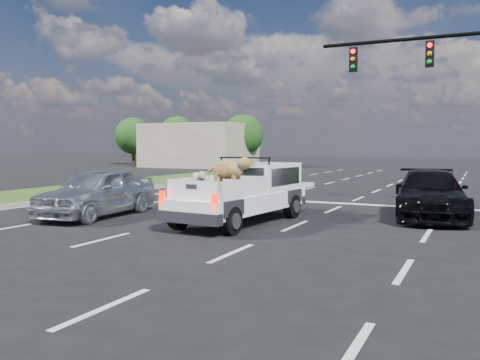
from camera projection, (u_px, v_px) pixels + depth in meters
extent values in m
plane|color=black|center=(163.00, 246.00, 11.47)|extent=(160.00, 160.00, 0.00)
cube|color=silver|center=(137.00, 205.00, 19.14)|extent=(0.12, 60.00, 0.01)
cube|color=silver|center=(219.00, 211.00, 17.62)|extent=(0.12, 60.00, 0.01)
cube|color=silver|center=(316.00, 217.00, 16.11)|extent=(0.12, 60.00, 0.01)
cube|color=silver|center=(434.00, 224.00, 14.60)|extent=(0.12, 60.00, 0.01)
cube|color=silver|center=(66.00, 201.00, 20.67)|extent=(0.15, 60.00, 0.01)
cube|color=silver|center=(304.00, 201.00, 20.46)|extent=(17.00, 0.45, 0.01)
cube|color=#204415|center=(19.00, 197.00, 21.84)|extent=(5.00, 60.00, 0.10)
cube|color=gray|center=(62.00, 199.00, 20.78)|extent=(0.15, 60.00, 0.14)
cylinder|color=black|center=(445.00, 36.00, 18.28)|extent=(9.00, 0.14, 0.14)
cube|color=black|center=(430.00, 54.00, 18.53)|extent=(0.30, 0.18, 0.95)
sphere|color=red|center=(430.00, 45.00, 18.41)|extent=(0.18, 0.18, 0.18)
cube|color=black|center=(353.00, 60.00, 19.74)|extent=(0.30, 0.18, 0.95)
sphere|color=red|center=(353.00, 51.00, 19.63)|extent=(0.18, 0.18, 0.18)
cube|color=#C4B396|center=(200.00, 146.00, 52.33)|extent=(10.00, 8.00, 4.40)
cylinder|color=#332114|center=(133.00, 155.00, 58.53)|extent=(0.44, 0.44, 2.16)
sphere|color=#143C10|center=(133.00, 136.00, 58.38)|extent=(4.20, 4.20, 4.20)
cylinder|color=#332114|center=(177.00, 156.00, 55.94)|extent=(0.44, 0.44, 2.16)
sphere|color=#143C10|center=(177.00, 135.00, 55.78)|extent=(4.20, 4.20, 4.20)
cylinder|color=#332114|center=(243.00, 156.00, 52.48)|extent=(0.44, 0.44, 2.16)
sphere|color=#143C10|center=(243.00, 135.00, 52.32)|extent=(4.20, 4.20, 4.20)
cylinder|color=black|center=(179.00, 216.00, 13.73)|extent=(0.34, 0.76, 0.73)
cylinder|color=black|center=(231.00, 221.00, 12.86)|extent=(0.34, 0.76, 0.73)
cylinder|color=black|center=(246.00, 203.00, 16.77)|extent=(0.34, 0.76, 0.73)
cylinder|color=black|center=(292.00, 206.00, 15.90)|extent=(0.34, 0.76, 0.73)
cube|color=white|center=(240.00, 201.00, 14.84)|extent=(2.34, 5.27, 0.50)
cube|color=white|center=(260.00, 176.00, 15.82)|extent=(1.99, 2.39, 0.83)
cube|color=black|center=(242.00, 178.00, 14.88)|extent=(1.49, 0.18, 0.60)
cylinder|color=black|center=(245.00, 158.00, 14.95)|extent=(1.73, 0.22, 0.05)
cube|color=black|center=(219.00, 197.00, 13.86)|extent=(1.96, 2.62, 0.06)
cube|color=white|center=(194.00, 186.00, 14.26)|extent=(0.32, 2.45, 0.50)
cube|color=white|center=(244.00, 188.00, 13.41)|extent=(0.32, 2.45, 0.50)
cube|color=white|center=(192.00, 190.00, 12.82)|extent=(1.72, 0.25, 0.50)
cube|color=#FB1805|center=(162.00, 198.00, 13.09)|extent=(0.16, 0.07, 0.39)
cube|color=#FB1805|center=(215.00, 202.00, 12.24)|extent=(0.16, 0.07, 0.39)
cube|color=black|center=(189.00, 218.00, 12.76)|extent=(1.87, 0.47, 0.29)
imported|color=silver|center=(97.00, 192.00, 16.25)|extent=(2.18, 4.76, 1.58)
imported|color=black|center=(430.00, 194.00, 15.93)|extent=(2.83, 5.38, 1.49)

